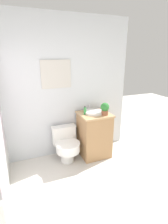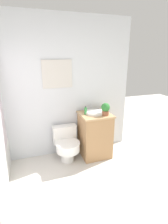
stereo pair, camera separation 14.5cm
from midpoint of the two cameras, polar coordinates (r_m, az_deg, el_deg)
The scene contains 6 objects.
wall_back at distance 3.10m, azimuth -13.28°, elevation 6.76°, with size 3.44×0.07×2.50m.
toilet at distance 3.21m, azimuth -4.38°, elevation -10.27°, with size 0.44×0.54×0.61m.
vanity at distance 3.31m, azimuth 4.82°, elevation -7.37°, with size 0.55×0.54×0.83m.
sink at distance 3.16m, azimuth 4.87°, elevation -0.08°, with size 0.35×0.38×0.13m.
soap_bottle at distance 3.10m, azimuth 1.88°, elevation 0.41°, with size 0.05×0.05×0.15m.
potted_plant at distance 3.06m, azimuth 8.38°, elevation 1.03°, with size 0.15×0.15×0.22m.
Camera 2 is at (-0.22, -0.73, 1.85)m, focal length 28.00 mm.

